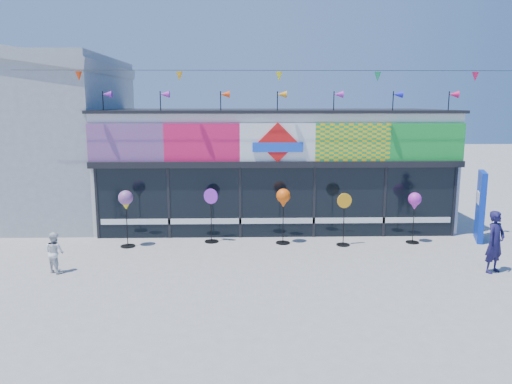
{
  "coord_description": "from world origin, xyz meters",
  "views": [
    {
      "loc": [
        -1.09,
        -12.4,
        4.34
      ],
      "look_at": [
        -0.72,
        2.0,
        1.75
      ],
      "focal_mm": 35.0,
      "sensor_mm": 36.0,
      "label": 1
    }
  ],
  "objects_px": {
    "blue_sign": "(480,206)",
    "spinner_1": "(211,214)",
    "child": "(55,252)",
    "spinner_3": "(344,218)",
    "spinner_0": "(126,202)",
    "spinner_4": "(415,203)",
    "spinner_2": "(283,200)",
    "adult_man": "(495,242)"
  },
  "relations": [
    {
      "from": "blue_sign",
      "to": "spinner_0",
      "type": "height_order",
      "value": "blue_sign"
    },
    {
      "from": "spinner_0",
      "to": "spinner_4",
      "type": "height_order",
      "value": "spinner_0"
    },
    {
      "from": "spinner_1",
      "to": "adult_man",
      "type": "bearing_deg",
      "value": -22.14
    },
    {
      "from": "child",
      "to": "spinner_3",
      "type": "bearing_deg",
      "value": -132.06
    },
    {
      "from": "spinner_1",
      "to": "adult_man",
      "type": "relative_size",
      "value": 1.06
    },
    {
      "from": "spinner_2",
      "to": "spinner_4",
      "type": "xyz_separation_m",
      "value": [
        4.08,
        -0.05,
        -0.1
      ]
    },
    {
      "from": "spinner_1",
      "to": "spinner_3",
      "type": "xyz_separation_m",
      "value": [
        4.09,
        -0.48,
        -0.04
      ]
    },
    {
      "from": "blue_sign",
      "to": "spinner_3",
      "type": "xyz_separation_m",
      "value": [
        -4.45,
        -0.49,
        -0.25
      ]
    },
    {
      "from": "blue_sign",
      "to": "spinner_1",
      "type": "xyz_separation_m",
      "value": [
        -8.54,
        -0.01,
        -0.21
      ]
    },
    {
      "from": "blue_sign",
      "to": "spinner_1",
      "type": "distance_m",
      "value": 8.54
    },
    {
      "from": "spinner_1",
      "to": "adult_man",
      "type": "height_order",
      "value": "spinner_1"
    },
    {
      "from": "spinner_1",
      "to": "spinner_2",
      "type": "distance_m",
      "value": 2.31
    },
    {
      "from": "child",
      "to": "adult_man",
      "type": "bearing_deg",
      "value": -149.49
    },
    {
      "from": "spinner_3",
      "to": "child",
      "type": "height_order",
      "value": "spinner_3"
    },
    {
      "from": "spinner_4",
      "to": "child",
      "type": "xyz_separation_m",
      "value": [
        -10.19,
        -2.49,
        -0.75
      ]
    },
    {
      "from": "spinner_4",
      "to": "child",
      "type": "relative_size",
      "value": 1.51
    },
    {
      "from": "blue_sign",
      "to": "spinner_0",
      "type": "xyz_separation_m",
      "value": [
        -11.07,
        -0.47,
        0.28
      ]
    },
    {
      "from": "blue_sign",
      "to": "child",
      "type": "relative_size",
      "value": 2.08
    },
    {
      "from": "spinner_2",
      "to": "spinner_3",
      "type": "relative_size",
      "value": 1.06
    },
    {
      "from": "spinner_4",
      "to": "child",
      "type": "distance_m",
      "value": 10.52
    },
    {
      "from": "spinner_0",
      "to": "spinner_3",
      "type": "relative_size",
      "value": 1.07
    },
    {
      "from": "spinner_2",
      "to": "spinner_4",
      "type": "bearing_deg",
      "value": -0.65
    },
    {
      "from": "spinner_1",
      "to": "spinner_0",
      "type": "bearing_deg",
      "value": -169.71
    },
    {
      "from": "spinner_0",
      "to": "spinner_3",
      "type": "xyz_separation_m",
      "value": [
        6.62,
        -0.02,
        -0.53
      ]
    },
    {
      "from": "spinner_3",
      "to": "spinner_1",
      "type": "bearing_deg",
      "value": 173.31
    },
    {
      "from": "blue_sign",
      "to": "spinner_3",
      "type": "relative_size",
      "value": 1.35
    },
    {
      "from": "blue_sign",
      "to": "spinner_3",
      "type": "distance_m",
      "value": 4.48
    },
    {
      "from": "spinner_3",
      "to": "blue_sign",
      "type": "bearing_deg",
      "value": 6.35
    },
    {
      "from": "blue_sign",
      "to": "adult_man",
      "type": "distance_m",
      "value": 3.25
    },
    {
      "from": "spinner_3",
      "to": "adult_man",
      "type": "distance_m",
      "value": 4.26
    },
    {
      "from": "spinner_3",
      "to": "spinner_4",
      "type": "height_order",
      "value": "spinner_3"
    },
    {
      "from": "blue_sign",
      "to": "spinner_4",
      "type": "distance_m",
      "value": 2.24
    },
    {
      "from": "spinner_3",
      "to": "spinner_2",
      "type": "bearing_deg",
      "value": 171.81
    },
    {
      "from": "spinner_0",
      "to": "spinner_1",
      "type": "xyz_separation_m",
      "value": [
        2.53,
        0.46,
        -0.49
      ]
    },
    {
      "from": "spinner_2",
      "to": "child",
      "type": "bearing_deg",
      "value": -157.46
    },
    {
      "from": "spinner_3",
      "to": "child",
      "type": "bearing_deg",
      "value": -164.06
    },
    {
      "from": "spinner_2",
      "to": "adult_man",
      "type": "xyz_separation_m",
      "value": [
        5.25,
        -2.83,
        -0.58
      ]
    },
    {
      "from": "spinner_3",
      "to": "adult_man",
      "type": "bearing_deg",
      "value": -37.05
    },
    {
      "from": "blue_sign",
      "to": "adult_man",
      "type": "height_order",
      "value": "blue_sign"
    },
    {
      "from": "spinner_0",
      "to": "child",
      "type": "height_order",
      "value": "spinner_0"
    },
    {
      "from": "blue_sign",
      "to": "spinner_1",
      "type": "relative_size",
      "value": 1.29
    },
    {
      "from": "spinner_4",
      "to": "spinner_1",
      "type": "bearing_deg",
      "value": 177.64
    }
  ]
}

